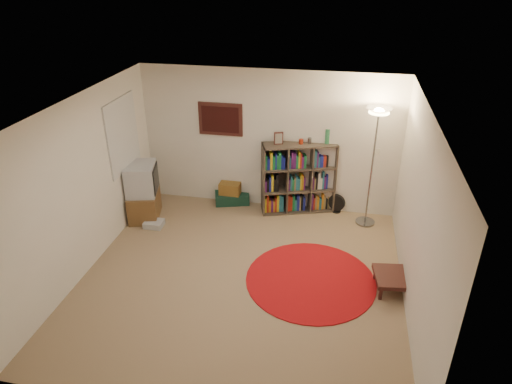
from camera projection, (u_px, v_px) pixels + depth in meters
room at (237, 199)px, 6.02m from camera, size 4.54×4.54×2.54m
bookshelf at (297, 179)px, 8.04m from camera, size 1.33×0.74×1.54m
floor_lamp at (377, 130)px, 7.13m from camera, size 0.41×0.41×2.05m
floor_fan at (337, 203)px, 8.16m from camera, size 0.31×0.20×0.35m
tv_stand at (143, 192)px, 7.88m from camera, size 0.64×0.79×1.01m
dvd_box at (154, 224)px, 7.78m from camera, size 0.31×0.26×0.10m
suitcase at (232, 197)px, 8.54m from camera, size 0.71×0.57×0.20m
wicker_basket at (230, 188)px, 8.41m from camera, size 0.38×0.28×0.22m
paper_towel at (277, 200)px, 8.39m from camera, size 0.16×0.16×0.25m
red_rug at (310, 280)px, 6.50m from camera, size 1.85×1.85×0.02m
side_table at (394, 278)px, 6.23m from camera, size 0.60×0.60×0.24m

